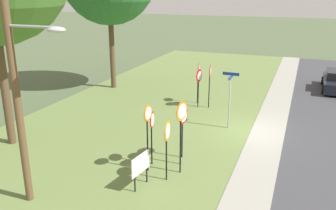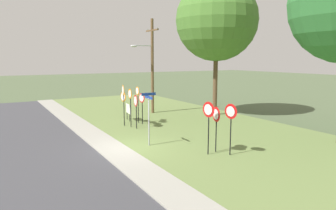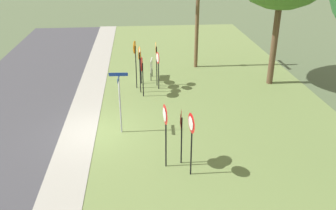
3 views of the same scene
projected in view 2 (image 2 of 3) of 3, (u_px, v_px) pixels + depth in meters
The scene contains 17 objects.
ground_plane at pixel (129, 149), 16.15m from camera, with size 160.00×160.00×0.00m, color #4C5B3D.
road_asphalt at pixel (30, 164), 13.75m from camera, with size 44.00×6.40×0.01m, color #3D3D42.
sidewalk_strip at pixel (114, 150), 15.75m from camera, with size 44.00×1.60×0.06m, color #99968C.
grass_median at pixel (218, 134), 19.15m from camera, with size 44.00×12.00×0.04m, color olive.
stop_sign_near_left at pixel (138, 97), 22.09m from camera, with size 0.61×0.10×2.66m.
stop_sign_near_right at pixel (130, 100), 20.77m from camera, with size 0.65×0.11×2.62m.
stop_sign_far_left at pixel (136, 104), 20.36m from camera, with size 0.77×0.13×2.27m.
stop_sign_far_center at pixel (123, 100), 22.01m from camera, with size 0.73×0.12×2.31m.
stop_sign_far_right at pixel (123, 96), 21.20m from camera, with size 0.72×0.17×2.84m.
stop_sign_center_tall at pixel (142, 102), 21.70m from camera, with size 0.65×0.14×2.22m.
yield_sign_near_left at pixel (231, 117), 14.68m from camera, with size 0.73×0.15×2.53m.
yield_sign_near_right at pixel (208, 115), 14.75m from camera, with size 0.76×0.14×2.61m.
yield_sign_far_left at pixel (216, 118), 15.23m from camera, with size 0.76×0.16×2.30m.
street_name_post at pixel (149, 114), 16.37m from camera, with size 0.96×0.82×2.86m.
utility_pole at pixel (151, 63), 25.88m from camera, with size 2.10×2.10×7.93m.
notice_board at pixel (128, 110), 23.15m from camera, with size 1.09×0.18×1.25m.
oak_tree_left at pixel (217, 20), 24.48m from camera, with size 6.54×6.54×10.96m.
Camera 2 is at (14.53, -6.10, 4.70)m, focal length 32.83 mm.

